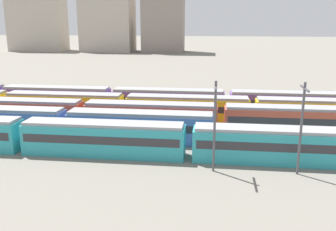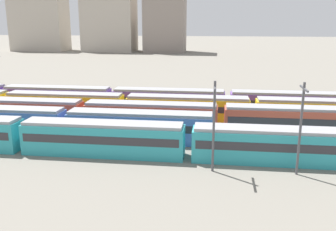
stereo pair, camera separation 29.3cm
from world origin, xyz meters
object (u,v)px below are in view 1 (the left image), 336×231
Objects in this scene: train_track_0 at (104,138)px; train_track_3 at (187,108)px; train_track_4 at (168,100)px; catenary_pole_2 at (215,122)px; train_track_2 at (84,114)px; catenary_pole_0 at (301,124)px.

train_track_0 is 17.59m from train_track_3.
train_track_4 is (4.64, 20.80, 0.00)m from train_track_0.
train_track_3 is 19.51m from catenary_pole_2.
train_track_0 is 1.00× the size of train_track_3.
train_track_3 is 1.00× the size of train_track_4.
catenary_pole_2 is (18.04, -13.63, 3.16)m from train_track_2.
train_track_3 is 10.32× the size of catenary_pole_0.
train_track_4 is at bearing 44.58° from train_track_2.
catenary_pole_0 reaches higher than train_track_0.
catenary_pole_2 is at bearing -72.70° from train_track_4.
train_track_0 is at bearing -117.51° from train_track_3.
train_track_4 is at bearing 107.30° from catenary_pole_2.
train_track_4 is 10.32× the size of catenary_pole_0.
train_track_3 is 6.26m from train_track_4.
train_track_0 and train_track_3 have the same top height.
train_track_0 and train_track_2 have the same top height.
catenary_pole_0 is at bearing -27.05° from train_track_2.
train_track_2 is 8.24× the size of catenary_pole_0.
train_track_2 is 0.80× the size of train_track_3.
catenary_pole_2 is at bearing -37.07° from train_track_2.
catenary_pole_0 is at bearing 1.84° from catenary_pole_2.
train_track_2 is at bearing 119.61° from train_track_0.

